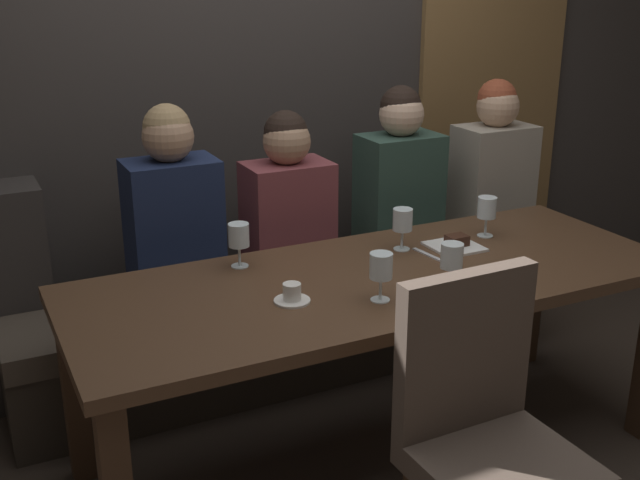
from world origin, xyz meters
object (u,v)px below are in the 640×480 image
at_px(diner_far_end, 399,182).
at_px(espresso_cup, 292,294).
at_px(fork_on_table, 428,255).
at_px(diner_bearded, 288,206).
at_px(wine_glass_end_left, 239,236).
at_px(banquette_bench, 298,328).
at_px(diner_near_end, 493,171).
at_px(wine_glass_end_right, 487,209).
at_px(wine_glass_center_back, 403,222).
at_px(diner_redhead, 173,214).
at_px(dessert_plate, 455,244).
at_px(wine_glass_far_left, 381,268).
at_px(dining_table, 378,298).
at_px(wine_glass_near_left, 452,258).

height_order(diner_far_end, espresso_cup, diner_far_end).
bearing_deg(fork_on_table, diner_bearded, 110.63).
height_order(diner_bearded, wine_glass_end_left, diner_bearded).
distance_m(banquette_bench, espresso_cup, 1.02).
bearing_deg(banquette_bench, diner_bearded, -173.41).
bearing_deg(banquette_bench, diner_far_end, 1.62).
distance_m(diner_near_end, espresso_cup, 1.61).
relative_size(wine_glass_end_right, wine_glass_center_back, 1.00).
bearing_deg(diner_redhead, banquette_bench, 0.78).
bearing_deg(wine_glass_center_back, dessert_plate, -20.68).
bearing_deg(espresso_cup, wine_glass_far_left, -23.68).
xyz_separation_m(dining_table, wine_glass_end_right, (0.60, 0.18, 0.20)).
height_order(diner_far_end, wine_glass_end_left, diner_far_end).
bearing_deg(dessert_plate, wine_glass_near_left, -127.78).
distance_m(diner_redhead, espresso_cup, 0.79).
relative_size(diner_far_end, wine_glass_far_left, 5.08).
distance_m(diner_bearded, fork_on_table, 0.69).
bearing_deg(diner_bearded, wine_glass_far_left, -94.10).
distance_m(espresso_cup, fork_on_table, 0.66).
relative_size(diner_near_end, wine_glass_far_left, 5.08).
distance_m(diner_redhead, diner_bearded, 0.50).
bearing_deg(wine_glass_far_left, dessert_plate, 30.93).
relative_size(diner_redhead, diner_bearded, 1.08).
height_order(banquette_bench, diner_bearded, diner_bearded).
relative_size(diner_redhead, diner_near_end, 1.00).
distance_m(wine_glass_center_back, espresso_cup, 0.65).
bearing_deg(dining_table, diner_near_end, 33.87).
distance_m(diner_far_end, wine_glass_end_left, 1.02).
relative_size(dining_table, dessert_plate, 11.58).
bearing_deg(diner_near_end, fork_on_table, -141.63).
xyz_separation_m(wine_glass_far_left, wine_glass_near_left, (0.26, -0.02, 0.00)).
height_order(dining_table, wine_glass_far_left, wine_glass_far_left).
xyz_separation_m(wine_glass_end_right, fork_on_table, (-0.33, -0.09, -0.11)).
relative_size(wine_glass_center_back, espresso_cup, 1.37).
bearing_deg(diner_near_end, wine_glass_end_right, -130.02).
distance_m(wine_glass_near_left, espresso_cup, 0.55).
bearing_deg(dessert_plate, fork_on_table, -168.91).
relative_size(wine_glass_near_left, dessert_plate, 0.86).
bearing_deg(wine_glass_center_back, wine_glass_far_left, -129.80).
height_order(diner_near_end, wine_glass_end_right, diner_near_end).
distance_m(diner_bearded, wine_glass_end_right, 0.83).
bearing_deg(wine_glass_far_left, wine_glass_near_left, -5.11).
relative_size(diner_near_end, dessert_plate, 4.38).
bearing_deg(diner_near_end, diner_bearded, -179.83).
xyz_separation_m(diner_near_end, wine_glass_center_back, (-0.83, -0.51, 0.01)).
relative_size(diner_redhead, espresso_cup, 6.95).
bearing_deg(fork_on_table, dining_table, -168.56).
height_order(wine_glass_center_back, fork_on_table, wine_glass_center_back).
bearing_deg(wine_glass_end_left, diner_bearded, 47.30).
relative_size(dining_table, fork_on_table, 12.94).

